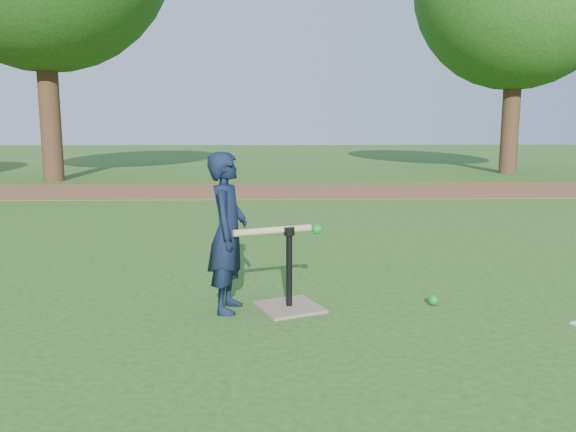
{
  "coord_description": "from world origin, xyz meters",
  "views": [
    {
      "loc": [
        -0.48,
        -4.38,
        1.33
      ],
      "look_at": [
        -0.35,
        -0.07,
        0.65
      ],
      "focal_mm": 35.0,
      "sensor_mm": 36.0,
      "label": 1
    }
  ],
  "objects": [
    {
      "name": "ground",
      "position": [
        0.0,
        0.0,
        0.0
      ],
      "size": [
        80.0,
        80.0,
        0.0
      ],
      "primitive_type": "plane",
      "color": "#285116",
      "rests_on": "ground"
    },
    {
      "name": "dirt_strip",
      "position": [
        0.0,
        7.5,
        0.01
      ],
      "size": [
        24.0,
        3.0,
        0.01
      ],
      "primitive_type": "cube",
      "color": "brown",
      "rests_on": "ground"
    },
    {
      "name": "child",
      "position": [
        -0.8,
        -0.39,
        0.58
      ],
      "size": [
        0.33,
        0.46,
        1.16
      ],
      "primitive_type": "imported",
      "rotation": [
        0.0,
        0.0,
        1.44
      ],
      "color": "black",
      "rests_on": "ground"
    },
    {
      "name": "wiffle_ball_ground",
      "position": [
        0.74,
        -0.32,
        0.04
      ],
      "size": [
        0.08,
        0.08,
        0.08
      ],
      "primitive_type": "sphere",
      "color": "#0D8F23",
      "rests_on": "ground"
    },
    {
      "name": "batting_tee",
      "position": [
        -0.35,
        -0.37,
        0.11
      ],
      "size": [
        0.56,
        0.56,
        0.61
      ],
      "color": "#867255",
      "rests_on": "ground"
    },
    {
      "name": "swing_action",
      "position": [
        -0.44,
        -0.37,
        0.59
      ],
      "size": [
        0.7,
        0.28,
        0.08
      ],
      "color": "tan",
      "rests_on": "ground"
    }
  ]
}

